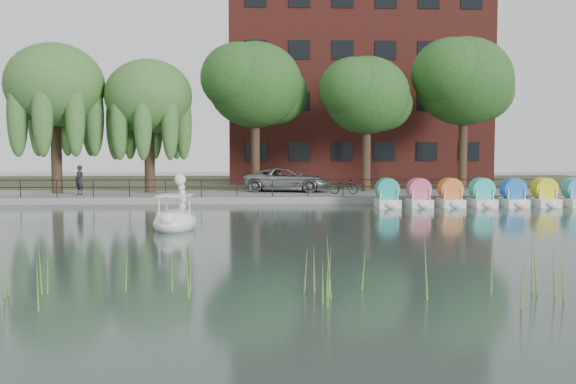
{
  "coord_description": "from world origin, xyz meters",
  "views": [
    {
      "loc": [
        -0.6,
        -22.81,
        3.18
      ],
      "look_at": [
        0.5,
        4.0,
        1.3
      ],
      "focal_mm": 40.0,
      "sensor_mm": 36.0,
      "label": 1
    }
  ],
  "objects": [
    {
      "name": "swan_boat",
      "position": [
        -3.95,
        2.03,
        0.46
      ],
      "size": [
        1.89,
        2.69,
        2.12
      ],
      "rotation": [
        0.0,
        0.0,
        -0.13
      ],
      "color": "white",
      "rests_on": "ground_plane"
    },
    {
      "name": "broadleaf_center",
      "position": [
        -1.0,
        18.0,
        7.06
      ],
      "size": [
        6.0,
        6.0,
        9.25
      ],
      "color": "#473323",
      "rests_on": "promenade"
    },
    {
      "name": "reed_bank",
      "position": [
        2.0,
        -9.5,
        0.6
      ],
      "size": [
        24.0,
        2.4,
        1.2
      ],
      "color": "#669938",
      "rests_on": "ground_plane"
    },
    {
      "name": "land_strip",
      "position": [
        0.0,
        30.0,
        0.18
      ],
      "size": [
        60.0,
        22.0,
        0.36
      ],
      "primitive_type": "cube",
      "color": "#47512D",
      "rests_on": "ground_plane"
    },
    {
      "name": "ground_plane",
      "position": [
        0.0,
        0.0,
        0.0
      ],
      "size": [
        120.0,
        120.0,
        0.0
      ],
      "primitive_type": "plane",
      "color": "#3A4F4A"
    },
    {
      "name": "broadleaf_right",
      "position": [
        6.0,
        17.5,
        6.39
      ],
      "size": [
        5.4,
        5.4,
        8.32
      ],
      "color": "#473323",
      "rests_on": "promenade"
    },
    {
      "name": "pedal_boat_row",
      "position": [
        11.17,
        10.89,
        0.61
      ],
      "size": [
        11.35,
        1.7,
        1.4
      ],
      "color": "white",
      "rests_on": "ground_plane"
    },
    {
      "name": "minivan",
      "position": [
        1.02,
        17.24,
        1.25
      ],
      "size": [
        3.95,
        6.56,
        1.71
      ],
      "primitive_type": "imported",
      "rotation": [
        0.0,
        0.0,
        1.38
      ],
      "color": "gray",
      "rests_on": "promenade"
    },
    {
      "name": "willow_mid",
      "position": [
        -7.5,
        17.0,
        6.25
      ],
      "size": [
        5.32,
        5.32,
        8.15
      ],
      "color": "#473323",
      "rests_on": "promenade"
    },
    {
      "name": "pedestrian",
      "position": [
        -11.23,
        14.98,
        1.39
      ],
      "size": [
        0.86,
        0.8,
        1.98
      ],
      "primitive_type": "imported",
      "rotation": [
        0.0,
        0.0,
        5.67
      ],
      "color": "black",
      "rests_on": "promenade"
    },
    {
      "name": "railing",
      "position": [
        0.0,
        13.25,
        1.15
      ],
      "size": [
        32.0,
        0.05,
        1.0
      ],
      "color": "black",
      "rests_on": "promenade"
    },
    {
      "name": "kerb",
      "position": [
        0.0,
        13.05,
        0.2
      ],
      "size": [
        40.0,
        0.25,
        0.4
      ],
      "primitive_type": "cube",
      "color": "gray",
      "rests_on": "ground_plane"
    },
    {
      "name": "willow_left",
      "position": [
        -13.0,
        16.5,
        6.87
      ],
      "size": [
        5.88,
        5.88,
        9.01
      ],
      "color": "#473323",
      "rests_on": "promenade"
    },
    {
      "name": "broadleaf_far",
      "position": [
        12.5,
        18.5,
        7.4
      ],
      "size": [
        6.3,
        6.3,
        9.71
      ],
      "color": "#473323",
      "rests_on": "promenade"
    },
    {
      "name": "apartment_building",
      "position": [
        7.0,
        29.97,
        9.36
      ],
      "size": [
        20.0,
        10.07,
        18.0
      ],
      "color": "#4C1E16",
      "rests_on": "land_strip"
    },
    {
      "name": "bicycle",
      "position": [
        4.29,
        15.08,
        0.9
      ],
      "size": [
        1.18,
        1.82,
        1.0
      ],
      "primitive_type": "imported",
      "rotation": [
        0.0,
        0.0,
        1.2
      ],
      "color": "gray",
      "rests_on": "promenade"
    },
    {
      "name": "promenade",
      "position": [
        0.0,
        16.0,
        0.2
      ],
      "size": [
        40.0,
        6.0,
        0.4
      ],
      "primitive_type": "cube",
      "color": "gray",
      "rests_on": "ground_plane"
    }
  ]
}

